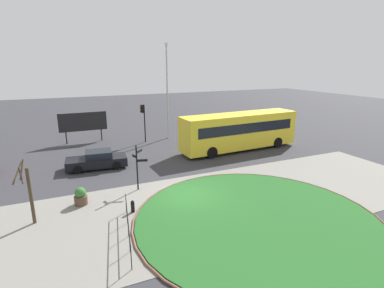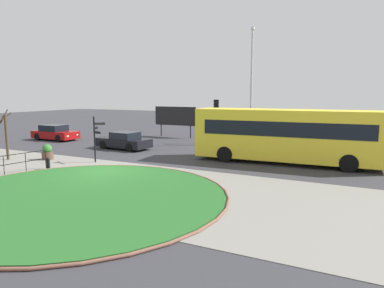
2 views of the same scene
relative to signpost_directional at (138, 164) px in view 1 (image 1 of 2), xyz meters
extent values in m
plane|color=#333338|center=(2.50, -2.16, -1.66)|extent=(120.00, 120.00, 0.00)
cube|color=gray|center=(2.50, -3.68, -1.65)|extent=(32.00, 8.95, 0.02)
cylinder|color=#235B23|center=(4.53, -6.10, -1.61)|extent=(12.27, 12.27, 0.10)
torus|color=brown|center=(4.53, -6.10, -1.61)|extent=(12.58, 12.58, 0.11)
cylinder|color=black|center=(-0.05, -0.04, -0.26)|extent=(0.09, 0.09, 2.81)
sphere|color=black|center=(-0.05, -0.04, 1.19)|extent=(0.10, 0.10, 0.10)
cube|color=black|center=(0.20, 0.22, 0.77)|extent=(0.47, 0.47, 0.15)
cube|color=black|center=(-0.13, 0.23, 0.49)|extent=(0.16, 0.45, 0.15)
cube|color=black|center=(0.29, -0.13, 0.26)|extent=(0.60, 0.19, 0.15)
cylinder|color=black|center=(-1.04, -2.81, -1.38)|extent=(0.20, 0.20, 0.56)
sphere|color=black|center=(-1.04, -2.81, -1.07)|extent=(0.19, 0.19, 0.19)
cube|color=black|center=(-1.76, -5.03, -0.59)|extent=(0.83, 4.66, 0.03)
cube|color=black|center=(-1.76, -5.03, -1.07)|extent=(0.83, 4.66, 0.03)
cylinder|color=black|center=(-1.36, -2.70, -1.13)|extent=(0.04, 0.04, 1.07)
cylinder|color=black|center=(-1.56, -3.86, -1.13)|extent=(0.04, 0.04, 1.07)
cylinder|color=black|center=(-1.76, -5.03, -1.13)|extent=(0.04, 0.04, 1.07)
cylinder|color=black|center=(-1.96, -6.19, -1.13)|extent=(0.04, 0.04, 1.07)
cylinder|color=black|center=(-2.16, -7.35, -1.13)|extent=(0.04, 0.04, 1.07)
cube|color=yellow|center=(10.67, 5.07, 0.14)|extent=(11.29, 3.01, 3.04)
cube|color=black|center=(10.61, 6.30, 0.56)|extent=(9.82, 0.53, 0.88)
cube|color=black|center=(10.73, 3.85, 0.56)|extent=(9.82, 0.53, 0.88)
cube|color=black|center=(16.26, 5.36, 0.29)|extent=(0.12, 1.99, 1.10)
cube|color=black|center=(16.26, 5.36, 1.44)|extent=(0.09, 1.34, 0.28)
cylinder|color=black|center=(14.18, 6.37, -1.16)|extent=(1.01, 0.35, 1.00)
cylinder|color=black|center=(14.30, 4.14, -1.16)|extent=(1.01, 0.35, 1.00)
cylinder|color=black|center=(7.04, 6.00, -1.16)|extent=(1.01, 0.35, 1.00)
cylinder|color=black|center=(7.16, 3.77, -1.16)|extent=(1.01, 0.35, 1.00)
cube|color=black|center=(-1.89, 5.20, -1.16)|extent=(4.52, 2.19, 0.66)
cube|color=black|center=(-1.71, 5.19, -0.58)|extent=(2.04, 1.76, 0.50)
cube|color=#EAEACC|center=(-4.12, 4.85, -1.12)|extent=(0.04, 0.20, 0.12)
cube|color=#EAEACC|center=(-4.03, 5.93, -1.12)|extent=(0.04, 0.20, 0.12)
cylinder|color=black|center=(-3.31, 4.49, -1.34)|extent=(0.66, 0.27, 0.64)
cylinder|color=black|center=(-3.17, 6.14, -1.34)|extent=(0.66, 0.27, 0.64)
cylinder|color=black|center=(-0.61, 4.26, -1.34)|extent=(0.66, 0.27, 0.64)
cylinder|color=black|center=(-0.46, 5.91, -1.34)|extent=(0.66, 0.27, 0.64)
cylinder|color=black|center=(3.55, 11.21, 0.23)|extent=(0.11, 0.11, 3.78)
cube|color=black|center=(3.34, 11.20, 1.72)|extent=(0.28, 0.28, 0.78)
sphere|color=red|center=(3.19, 11.19, 1.97)|extent=(0.16, 0.16, 0.16)
sphere|color=black|center=(3.19, 11.19, 1.72)|extent=(0.16, 0.16, 0.16)
sphere|color=black|center=(3.19, 11.19, 1.48)|extent=(0.16, 0.16, 0.16)
cylinder|color=#B7B7BC|center=(6.22, 11.88, 3.04)|extent=(0.16, 0.16, 9.40)
cylinder|color=silver|center=(6.22, 11.88, 7.86)|extent=(0.32, 0.32, 0.22)
cylinder|color=black|center=(-3.71, 13.70, -0.62)|extent=(0.12, 0.12, 2.09)
cylinder|color=black|center=(-0.37, 13.70, -0.62)|extent=(0.12, 0.12, 2.09)
cube|color=red|center=(-2.04, 13.70, 0.42)|extent=(4.46, 0.12, 1.73)
cube|color=black|center=(-2.04, 13.63, 0.42)|extent=(4.56, 0.03, 1.83)
cylinder|color=brown|center=(-3.48, -0.73, -1.40)|extent=(0.71, 0.71, 0.53)
sphere|color=#33702D|center=(-3.48, -0.73, -0.94)|extent=(0.61, 0.61, 0.61)
cylinder|color=#423323|center=(-5.76, -1.93, -0.20)|extent=(0.17, 0.17, 2.91)
cylinder|color=#423323|center=(-5.98, -1.84, 1.16)|extent=(0.27, 0.53, 0.91)
cylinder|color=#423323|center=(-6.20, -1.74, 0.99)|extent=(0.47, 0.96, 0.85)
cylinder|color=#423323|center=(-6.03, -2.01, 0.93)|extent=(0.24, 0.62, 0.70)
camera|label=1|loc=(-4.05, -17.25, 6.04)|focal=27.91mm
camera|label=2|loc=(15.20, -16.70, 2.64)|focal=33.01mm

